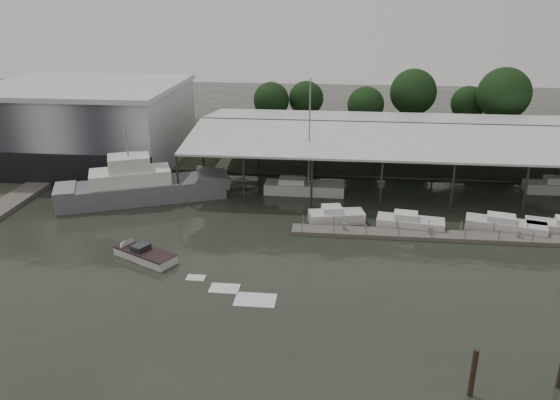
# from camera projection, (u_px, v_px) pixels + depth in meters

# --- Properties ---
(ground) EXTENTS (200.00, 200.00, 0.00)m
(ground) POSITION_uv_depth(u_px,v_px,m) (269.00, 282.00, 43.45)
(ground) COLOR #242921
(ground) RESTS_ON ground
(land_strip_far) EXTENTS (140.00, 30.00, 0.30)m
(land_strip_far) POSITION_uv_depth(u_px,v_px,m) (303.00, 144.00, 82.41)
(land_strip_far) COLOR #3E4332
(land_strip_far) RESTS_ON ground
(land_strip_west) EXTENTS (20.00, 40.00, 0.30)m
(land_strip_west) POSITION_uv_depth(u_px,v_px,m) (8.00, 159.00, 75.17)
(land_strip_west) COLOR #3E4332
(land_strip_west) RESTS_ON ground
(storage_warehouse) EXTENTS (24.50, 20.50, 10.50)m
(storage_warehouse) POSITION_uv_depth(u_px,v_px,m) (87.00, 124.00, 72.09)
(storage_warehouse) COLOR #B0B5BB
(storage_warehouse) RESTS_ON ground
(covered_boat_shed) EXTENTS (58.24, 24.00, 6.96)m
(covered_boat_shed) POSITION_uv_depth(u_px,v_px,m) (437.00, 129.00, 65.59)
(covered_boat_shed) COLOR silver
(covered_boat_shed) RESTS_ON ground
(trawler_dock) EXTENTS (3.00, 18.00, 0.50)m
(trawler_dock) POSITION_uv_depth(u_px,v_px,m) (11.00, 202.00, 59.29)
(trawler_dock) COLOR #605B55
(trawler_dock) RESTS_ON ground
(floating_dock) EXTENTS (28.00, 2.00, 1.40)m
(floating_dock) POSITION_uv_depth(u_px,v_px,m) (440.00, 236.00, 51.20)
(floating_dock) COLOR #605B55
(floating_dock) RESTS_ON ground
(grey_trawler) EXTENTS (18.92, 11.09, 8.84)m
(grey_trawler) POSITION_uv_depth(u_px,v_px,m) (143.00, 186.00, 60.01)
(grey_trawler) COLOR #585D62
(grey_trawler) RESTS_ON ground
(white_sailboat) EXTENTS (9.06, 2.74, 13.26)m
(white_sailboat) POSITION_uv_depth(u_px,v_px,m) (303.00, 188.00, 62.36)
(white_sailboat) COLOR silver
(white_sailboat) RESTS_ON ground
(speedboat_underway) EXTENTS (16.09, 9.52, 2.00)m
(speedboat_underway) POSITION_uv_depth(u_px,v_px,m) (141.00, 253.00, 47.34)
(speedboat_underway) COLOR silver
(speedboat_underway) RESTS_ON ground
(moored_cruiser_0) EXTENTS (5.82, 3.31, 1.70)m
(moored_cruiser_0) POSITION_uv_depth(u_px,v_px,m) (336.00, 216.00, 54.65)
(moored_cruiser_0) COLOR silver
(moored_cruiser_0) RESTS_ON ground
(moored_cruiser_1) EXTENTS (6.68, 3.14, 1.70)m
(moored_cruiser_1) POSITION_uv_depth(u_px,v_px,m) (410.00, 223.00, 53.05)
(moored_cruiser_1) COLOR silver
(moored_cruiser_1) RESTS_ON ground
(moored_cruiser_2) EXTENTS (7.66, 3.99, 1.70)m
(moored_cruiser_2) POSITION_uv_depth(u_px,v_px,m) (505.00, 225.00, 52.47)
(moored_cruiser_2) COLOR silver
(moored_cruiser_2) RESTS_ON ground
(horizon_tree_line) EXTENTS (69.11, 11.39, 11.51)m
(horizon_tree_line) POSITION_uv_depth(u_px,v_px,m) (457.00, 100.00, 82.65)
(horizon_tree_line) COLOR #302315
(horizon_tree_line) RESTS_ON ground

